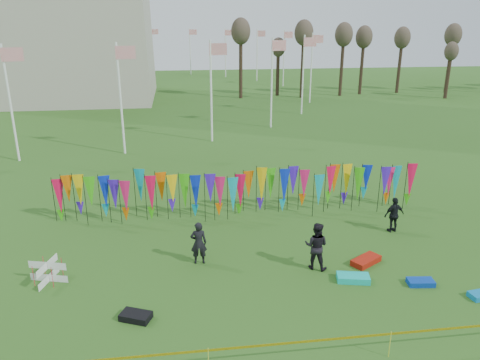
{
  "coord_description": "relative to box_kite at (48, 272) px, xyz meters",
  "views": [
    {
      "loc": [
        -2.75,
        -13.59,
        9.55
      ],
      "look_at": [
        -0.09,
        6.0,
        2.7
      ],
      "focal_mm": 35.0,
      "sensor_mm": 36.0,
      "label": 1
    }
  ],
  "objects": [
    {
      "name": "ground",
      "position": [
        7.89,
        -2.91,
        -0.43
      ],
      "size": [
        160.0,
        160.0,
        0.0
      ],
      "primitive_type": "plane",
      "color": "#285116",
      "rests_on": "ground"
    },
    {
      "name": "flagpole_ring",
      "position": [
        -6.11,
        45.09,
        3.57
      ],
      "size": [
        57.4,
        56.16,
        8.0
      ],
      "color": "white",
      "rests_on": "ground"
    },
    {
      "name": "banner_row",
      "position": [
        8.17,
        5.36,
        1.06
      ],
      "size": [
        18.64,
        0.64,
        2.37
      ],
      "color": "black",
      "rests_on": "ground"
    },
    {
      "name": "caution_tape_near",
      "position": [
        7.67,
        -5.76,
        0.35
      ],
      "size": [
        26.0,
        0.02,
        0.9
      ],
      "color": "yellow",
      "rests_on": "ground"
    },
    {
      "name": "tree_line",
      "position": [
        39.89,
        41.09,
        5.74
      ],
      "size": [
        53.92,
        1.92,
        7.84
      ],
      "color": "#3C2A1E",
      "rests_on": "ground"
    },
    {
      "name": "box_kite",
      "position": [
        0.0,
        0.0,
        0.0
      ],
      "size": [
        0.77,
        0.77,
        0.86
      ],
      "rotation": [
        0.0,
        0.0,
        -0.27
      ],
      "color": "red",
      "rests_on": "ground"
    },
    {
      "name": "person_left",
      "position": [
        5.77,
        0.69,
        0.48
      ],
      "size": [
        0.67,
        0.5,
        1.83
      ],
      "primitive_type": "imported",
      "rotation": [
        0.0,
        0.0,
        3.13
      ],
      "color": "black",
      "rests_on": "ground"
    },
    {
      "name": "person_mid",
      "position": [
        10.39,
        -0.35,
        0.56
      ],
      "size": [
        1.12,
        0.97,
        1.97
      ],
      "primitive_type": "imported",
      "rotation": [
        0.0,
        0.0,
        2.65
      ],
      "color": "black",
      "rests_on": "ground"
    },
    {
      "name": "person_right",
      "position": [
        15.0,
        2.48,
        0.42
      ],
      "size": [
        1.08,
        0.72,
        1.71
      ],
      "primitive_type": "imported",
      "rotation": [
        0.0,
        0.0,
        3.3
      ],
      "color": "black",
      "rests_on": "ground"
    },
    {
      "name": "kite_bag_turquoise",
      "position": [
        11.56,
        -1.51,
        -0.31
      ],
      "size": [
        1.33,
        0.86,
        0.24
      ],
      "primitive_type": "cube",
      "rotation": [
        0.0,
        0.0,
        -0.22
      ],
      "color": "#0DCFBF",
      "rests_on": "ground"
    },
    {
      "name": "kite_bag_blue",
      "position": [
        14.0,
        -2.11,
        -0.33
      ],
      "size": [
        1.03,
        0.62,
        0.2
      ],
      "primitive_type": "cube",
      "rotation": [
        0.0,
        0.0,
        -0.12
      ],
      "color": "#0A3AAD",
      "rests_on": "ground"
    },
    {
      "name": "kite_bag_red",
      "position": [
        12.58,
        -0.27,
        -0.31
      ],
      "size": [
        1.45,
        1.22,
        0.24
      ],
      "primitive_type": "cube",
      "rotation": [
        0.0,
        0.0,
        0.56
      ],
      "color": "#AA1A0B",
      "rests_on": "ground"
    },
    {
      "name": "kite_bag_black",
      "position": [
        3.46,
        -2.86,
        -0.31
      ],
      "size": [
        1.16,
        0.94,
        0.23
      ],
      "primitive_type": "cube",
      "rotation": [
        0.0,
        0.0,
        -0.41
      ],
      "color": "black",
      "rests_on": "ground"
    }
  ]
}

